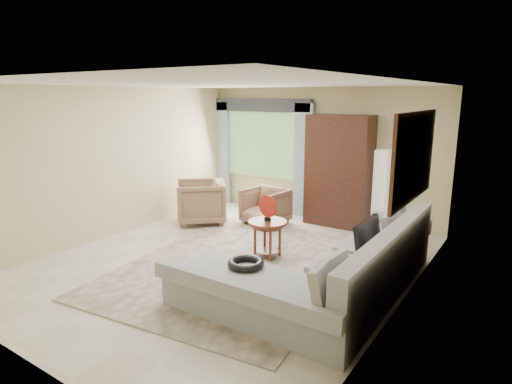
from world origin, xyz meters
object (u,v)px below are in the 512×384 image
Objects in this scene: tv_screen at (368,239)px; armoire at (339,171)px; potted_plant at (216,194)px; armchair_right at (265,206)px; armchair_left at (201,202)px; floor_lamp at (381,191)px; coffee_table at (267,239)px; sectional_sofa at (336,276)px.

tv_screen is 2.99m from armoire.
armoire is (2.74, 0.33, 0.75)m from potted_plant.
armchair_right reaches higher than potted_plant.
armoire reaches higher than armchair_left.
tv_screen is at bearing -75.06° from floor_lamp.
coffee_table is 2.53m from floor_lamp.
tv_screen is at bearing 51.39° from sectional_sofa.
sectional_sofa is at bearing -35.59° from armchair_right.
armchair_left is 0.61× the size of floor_lamp.
tv_screen is at bearing -11.02° from coffee_table.
coffee_table is at bearing -113.08° from floor_lamp.
floor_lamp is (-0.43, 2.96, 0.47)m from sectional_sofa.
armoire reaches higher than tv_screen.
tv_screen is 3.95m from armchair_left.
armoire is (-1.50, 2.56, 0.33)m from tv_screen.
armchair_left is 0.44× the size of armoire.
armchair_left is at bearing -65.23° from potted_plant.
floor_lamp is (-0.70, 2.62, 0.03)m from tv_screen.
armchair_left is (-2.08, 0.85, 0.11)m from coffee_table.
armchair_left reaches higher than coffee_table.
armoire is at bearing 85.44° from coffee_table.
potted_plant is (-0.49, 1.06, -0.12)m from armchair_left.
armoire reaches higher than armchair_right.
floor_lamp reaches higher than potted_plant.
sectional_sofa is 3.24m from armoire.
sectional_sofa is at bearing -66.94° from armoire.
sectional_sofa reaches higher than coffee_table.
armchair_right is (-2.66, 1.80, -0.37)m from tv_screen.
sectional_sofa reaches higher than armchair_left.
tv_screen is at bearing -59.66° from armoire.
armchair_left is 2.72m from armoire.
armchair_left reaches higher than armchair_right.
armchair_left is 1.19× the size of armchair_right.
armchair_right is 0.37× the size of armoire.
tv_screen is 4.81m from potted_plant.
potted_plant is (-1.58, 0.43, -0.05)m from armchair_right.
armchair_right is 1.56m from armoire.
floor_lamp is (1.96, 0.82, 0.40)m from armchair_right.
floor_lamp is at bearing 104.94° from tv_screen.
armoire reaches higher than potted_plant.
tv_screen is 0.35× the size of armoire.
tv_screen is at bearing -27.74° from potted_plant.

